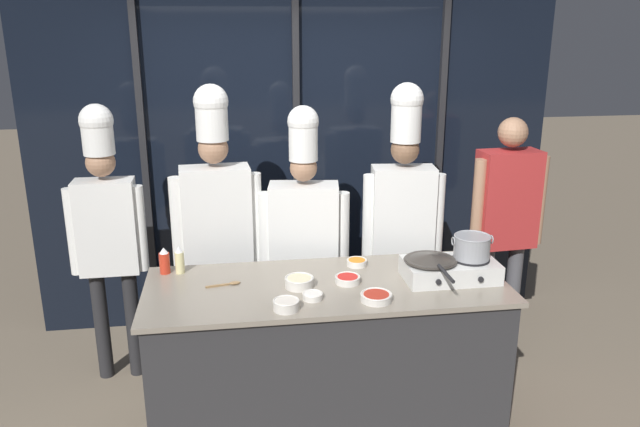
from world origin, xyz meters
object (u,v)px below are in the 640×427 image
chef_pastry (403,208)px  person_guest (506,215)px  prep_bowl_onion (286,304)px  chef_head (107,222)px  prep_bowl_bell_pepper (348,279)px  squeeze_bottle_oil (180,260)px  serving_spoon_slotted (229,284)px  squeeze_bottle_chili (164,261)px  chef_sous (217,215)px  portable_stove (450,269)px  chef_line (304,229)px  prep_bowl_rice (313,296)px  prep_bowl_noodles (299,281)px  stock_pot (472,246)px  prep_bowl_carrots (357,262)px  prep_bowl_chili_flakes (376,297)px  frying_pan (431,258)px

chef_pastry → person_guest: chef_pastry is taller
prep_bowl_onion → chef_head: bearing=135.1°
prep_bowl_bell_pepper → chef_pastry: size_ratio=0.07×
squeeze_bottle_oil → serving_spoon_slotted: bearing=-37.7°
prep_bowl_bell_pepper → chef_head: (-1.46, 0.77, 0.17)m
squeeze_bottle_chili → chef_sous: (0.31, 0.43, 0.14)m
portable_stove → squeeze_bottle_oil: (-1.57, 0.33, 0.02)m
squeeze_bottle_chili → chef_line: (0.89, 0.37, 0.03)m
portable_stove → serving_spoon_slotted: bearing=175.4°
prep_bowl_rice → serving_spoon_slotted: size_ratio=0.56×
chef_sous → prep_bowl_noodles: bearing=117.5°
stock_pot → chef_pastry: bearing=106.5°
portable_stove → prep_bowl_carrots: bearing=149.8°
prep_bowl_noodles → chef_pastry: bearing=41.6°
squeeze_bottle_chili → prep_bowl_onion: (0.67, -0.61, -0.05)m
person_guest → prep_bowl_chili_flakes: bearing=35.0°
prep_bowl_noodles → prep_bowl_bell_pepper: size_ratio=1.13×
stock_pot → serving_spoon_slotted: 1.42m
chef_sous → person_guest: chef_sous is taller
squeeze_bottle_chili → prep_bowl_chili_flakes: 1.30m
stock_pot → prep_bowl_rice: size_ratio=2.13×
squeeze_bottle_chili → chef_pastry: 1.63m
stock_pot → prep_bowl_rice: stock_pot is taller
prep_bowl_onion → serving_spoon_slotted: 0.47m
prep_bowl_onion → chef_line: size_ratio=0.07×
squeeze_bottle_oil → prep_bowl_rice: (0.74, -0.49, -0.06)m
prep_bowl_carrots → person_guest: size_ratio=0.07×
prep_bowl_onion → person_guest: (1.65, 0.99, 0.11)m
prep_bowl_chili_flakes → chef_line: bearing=106.6°
squeeze_bottle_oil → chef_sous: 0.52m
portable_stove → prep_bowl_onion: size_ratio=3.85×
portable_stove → squeeze_bottle_chili: 1.70m
prep_bowl_bell_pepper → chef_head: 1.66m
prep_bowl_carrots → squeeze_bottle_oil: bearing=177.9°
stock_pot → chef_pastry: (-0.21, 0.72, 0.03)m
squeeze_bottle_oil → squeeze_bottle_chili: bearing=174.0°
prep_bowl_noodles → prep_bowl_rice: bearing=-72.8°
prep_bowl_onion → stock_pot: bearing=13.5°
portable_stove → prep_bowl_onion: portable_stove is taller
stock_pot → chef_sous: size_ratio=0.12×
prep_bowl_noodles → prep_bowl_bell_pepper: (0.28, 0.02, -0.01)m
chef_pastry → person_guest: (0.75, -0.01, -0.08)m
prep_bowl_onion → chef_pastry: 1.35m
chef_head → portable_stove: bearing=158.0°
serving_spoon_slotted → person_guest: size_ratio=0.11×
stock_pot → squeeze_bottle_oil: bearing=169.1°
squeeze_bottle_chili → prep_bowl_rice: 0.97m
prep_bowl_bell_pepper → prep_bowl_onion: (-0.39, -0.30, 0.01)m
squeeze_bottle_chili → frying_pan: bearing=-12.6°
chef_pastry → prep_bowl_noodles: bearing=47.5°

